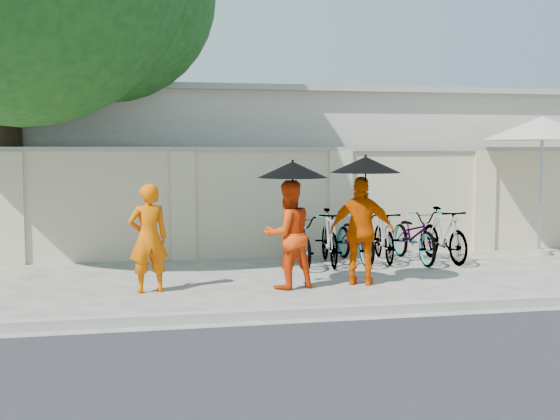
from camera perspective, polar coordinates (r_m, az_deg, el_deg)
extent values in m
plane|color=#BCB09C|center=(10.25, -1.11, -6.53)|extent=(80.00, 80.00, 0.00)
cube|color=gray|center=(8.61, 0.94, -8.37)|extent=(40.00, 0.16, 0.12)
cube|color=beige|center=(13.42, 0.63, 0.54)|extent=(20.00, 0.30, 2.00)
cube|color=beige|center=(17.31, 1.23, 3.55)|extent=(14.00, 6.00, 3.20)
cylinder|color=brown|center=(13.99, -21.43, 5.29)|extent=(0.60, 0.60, 4.40)
imported|color=#EB5F01|center=(10.16, -10.65, -2.27)|extent=(0.63, 0.48, 1.56)
imported|color=#EA3F0A|center=(10.27, 0.66, -2.00)|extent=(0.91, 0.79, 1.59)
cylinder|color=black|center=(10.15, 1.03, 0.91)|extent=(0.02, 0.02, 0.85)
cone|color=black|center=(10.13, 1.04, 3.30)|extent=(1.02, 1.02, 0.23)
imported|color=#D94E00|center=(10.61, 6.68, -1.70)|extent=(1.04, 0.73, 1.64)
cylinder|color=black|center=(10.49, 6.95, 1.26)|extent=(0.02, 0.02, 0.89)
cone|color=black|center=(10.47, 6.97, 3.69)|extent=(1.05, 1.05, 0.24)
cylinder|color=gray|center=(14.52, 20.27, -3.20)|extent=(0.51, 0.51, 0.10)
cylinder|color=#A4A4A8|center=(14.40, 20.41, 1.32)|extent=(0.06, 0.06, 2.39)
cone|color=#B5AF94|center=(14.38, 20.57, 6.26)|extent=(2.74, 2.74, 0.46)
imported|color=#A4A4A8|center=(12.28, 1.56, -2.42)|extent=(0.62, 1.75, 0.92)
imported|color=#A4A4A8|center=(12.36, 4.03, -2.23)|extent=(0.65, 1.68, 0.98)
imported|color=#A4A4A8|center=(12.67, 6.17, -2.22)|extent=(0.73, 1.79, 0.92)
imported|color=#A4A4A8|center=(12.85, 8.43, -2.06)|extent=(0.66, 1.63, 0.95)
imported|color=#A4A4A8|center=(12.93, 10.84, -2.03)|extent=(0.69, 1.86, 0.97)
imported|color=#A4A4A8|center=(13.05, 13.17, -1.96)|extent=(0.59, 1.67, 0.99)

